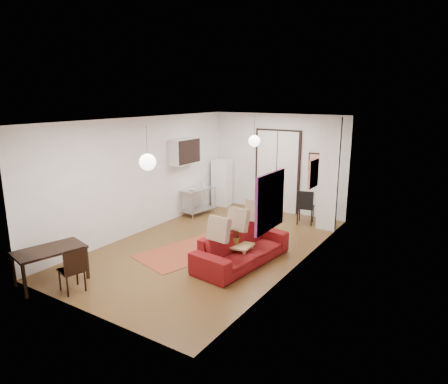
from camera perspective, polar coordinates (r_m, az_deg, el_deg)
The scene contains 27 objects.
floor at distance 9.38m, azimuth -1.78°, elevation -7.68°, with size 7.00×7.00×0.00m, color brown.
ceiling at distance 8.75m, azimuth -1.92°, elevation 10.30°, with size 4.20×7.00×0.02m, color silver.
wall_back at distance 11.95m, azimuth 7.71°, elevation 4.09°, with size 4.20×0.02×2.90m, color white.
wall_front at distance 6.49m, azimuth -19.67°, elevation -4.79°, with size 4.20×0.02×2.90m, color white.
wall_left at distance 10.27m, azimuth -11.57°, elevation 2.36°, with size 0.02×7.00×2.90m, color white.
wall_right at distance 7.99m, azimuth 10.68°, elevation -0.81°, with size 0.02×7.00×2.90m, color white.
double_doors at distance 11.95m, azimuth 7.58°, elevation 2.88°, with size 1.44×0.06×2.50m, color white.
stub_partition at distance 10.42m, azimuth 14.72°, elevation 2.35°, with size 0.50×0.10×2.90m, color white.
wall_cabinet at distance 11.19m, azimuth -5.65°, elevation 5.83°, with size 0.35×1.00×0.70m, color white.
painting_popart at distance 6.84m, azimuth 6.60°, elevation -1.37°, with size 0.05×1.00×1.00m, color red.
painting_abstract at distance 8.65m, azimuth 12.64°, elevation 2.58°, with size 0.05×0.50×0.60m, color beige.
poster_back at distance 11.47m, azimuth 12.89°, elevation 4.23°, with size 0.40×0.03×0.50m, color red.
print_left at distance 11.66m, azimuth -4.72°, elevation 6.42°, with size 0.03×0.44×0.54m, color #A27443.
pendant_back at distance 10.51m, azimuth 4.35°, elevation 7.28°, with size 0.30×0.30×0.80m.
pendant_front at distance 7.27m, azimuth -10.86°, elevation 4.22°, with size 0.30×0.30×0.80m.
kilim_rug at distance 9.42m, azimuth -2.22°, elevation -7.57°, with size 1.28×3.41×0.01m, color #A74E29.
sofa at distance 8.36m, azimuth 2.58°, elevation -7.94°, with size 0.90×2.31×0.67m, color maroon.
coffee_table at distance 8.47m, azimuth 1.04°, elevation -7.62°, with size 0.92×0.56×0.39m.
potted_plant at distance 8.34m, azimuth 1.64°, elevation -6.20°, with size 0.30×0.34×0.38m, color #2B5B29.
kitchen_counter at distance 11.67m, azimuth -3.65°, elevation -0.89°, with size 0.65×1.09×0.79m.
bowl at distance 11.35m, azimuth -4.57°, elevation 0.37°, with size 0.18×0.18×0.05m, color white.
soap_bottle at distance 11.77m, azimuth -2.96°, elevation 1.16°, with size 0.07×0.08×0.16m, color #528CB2.
fridge at distance 12.62m, azimuth -0.29°, elevation 1.36°, with size 0.51×0.51×1.45m, color white.
dining_table at distance 8.09m, azimuth -23.66°, elevation -7.95°, with size 0.96×1.34×0.67m.
dining_chair_near at distance 7.71m, azimuth -20.54°, elevation -9.66°, with size 0.48×0.60×0.83m.
dining_chair_far at distance 7.71m, azimuth -20.54°, elevation -9.66°, with size 0.48×0.60×0.83m.
black_side_chair at distance 11.10m, azimuth 11.79°, elevation -1.56°, with size 0.52×0.52×0.94m.
Camera 1 is at (4.95, -7.20, 3.42)m, focal length 32.00 mm.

